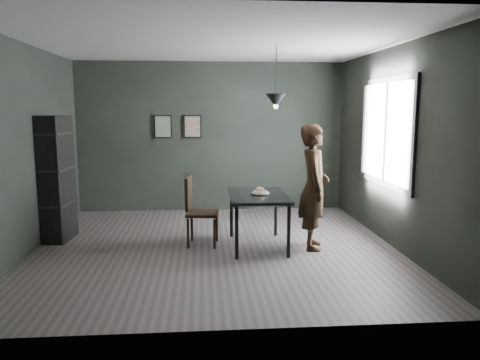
{
  "coord_description": "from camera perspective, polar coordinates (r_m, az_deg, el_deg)",
  "views": [
    {
      "loc": [
        -0.17,
        -6.39,
        1.95
      ],
      "look_at": [
        0.35,
        0.05,
        0.95
      ],
      "focal_mm": 35.0,
      "sensor_mm": 36.0,
      "label": 1
    }
  ],
  "objects": [
    {
      "name": "back_wall",
      "position": [
        8.91,
        -3.53,
        5.25
      ],
      "size": [
        5.0,
        0.1,
        2.8
      ],
      "primitive_type": "cube",
      "color": "black",
      "rests_on": "ground"
    },
    {
      "name": "framed_print_left",
      "position": [
        8.89,
        -9.38,
        6.43
      ],
      "size": [
        0.34,
        0.04,
        0.44
      ],
      "color": "black",
      "rests_on": "ground"
    },
    {
      "name": "woman",
      "position": [
        6.53,
        8.99,
        -0.84
      ],
      "size": [
        0.51,
        0.69,
        1.74
      ],
      "primitive_type": "imported",
      "rotation": [
        0.0,
        0.0,
        1.41
      ],
      "color": "black",
      "rests_on": "ground"
    },
    {
      "name": "ground",
      "position": [
        6.68,
        -2.99,
        -8.18
      ],
      "size": [
        5.0,
        5.0,
        0.0
      ],
      "primitive_type": "plane",
      "color": "#3B3533",
      "rests_on": "ground"
    },
    {
      "name": "ceiling",
      "position": [
        6.45,
        -3.2,
        16.37
      ],
      "size": [
        5.0,
        5.0,
        0.02
      ],
      "color": "silver",
      "rests_on": "ground"
    },
    {
      "name": "white_plate",
      "position": [
        6.58,
        2.49,
        -1.67
      ],
      "size": [
        0.23,
        0.23,
        0.01
      ],
      "primitive_type": "cylinder",
      "color": "silver",
      "rests_on": "cafe_table"
    },
    {
      "name": "wood_chair",
      "position": [
        6.68,
        -5.35,
        -3.18
      ],
      "size": [
        0.48,
        0.48,
        1.0
      ],
      "rotation": [
        0.0,
        0.0,
        -0.12
      ],
      "color": "black",
      "rests_on": "ground"
    },
    {
      "name": "shelf_unit",
      "position": [
        7.37,
        -21.53,
        0.15
      ],
      "size": [
        0.42,
        0.65,
        1.84
      ],
      "primitive_type": "cube",
      "rotation": [
        0.0,
        0.0,
        -0.12
      ],
      "color": "black",
      "rests_on": "ground"
    },
    {
      "name": "donut_pile",
      "position": [
        6.57,
        2.5,
        -1.35
      ],
      "size": [
        0.2,
        0.19,
        0.09
      ],
      "rotation": [
        0.0,
        0.0,
        0.32
      ],
      "color": "beige",
      "rests_on": "white_plate"
    },
    {
      "name": "cafe_table",
      "position": [
        6.56,
        2.21,
        -2.44
      ],
      "size": [
        0.8,
        1.2,
        0.75
      ],
      "color": "black",
      "rests_on": "ground"
    },
    {
      "name": "window_assembly",
      "position": [
        7.11,
        17.31,
        5.58
      ],
      "size": [
        0.04,
        1.96,
        1.56
      ],
      "color": "white",
      "rests_on": "ground"
    },
    {
      "name": "pendant_lamp",
      "position": [
        6.57,
        4.38,
        9.66
      ],
      "size": [
        0.28,
        0.28,
        0.86
      ],
      "color": "black",
      "rests_on": "ground"
    },
    {
      "name": "framed_print_right",
      "position": [
        8.86,
        -5.81,
        6.5
      ],
      "size": [
        0.34,
        0.04,
        0.44
      ],
      "color": "black",
      "rests_on": "ground"
    }
  ]
}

